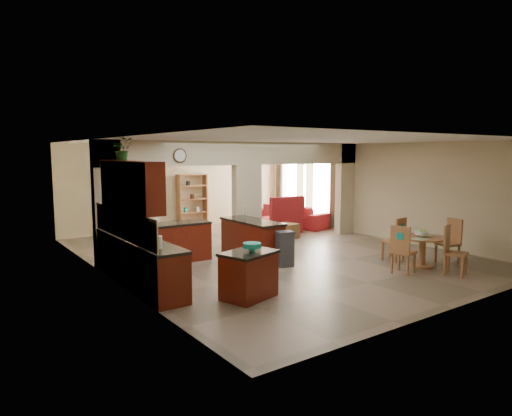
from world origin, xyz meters
TOP-DOWN VIEW (x-y plane):
  - floor at (0.00, 0.00)m, footprint 10.00×10.00m
  - ceiling at (0.00, 0.00)m, footprint 10.00×10.00m
  - wall_back at (0.00, 5.00)m, footprint 8.00×0.00m
  - wall_front at (0.00, -5.00)m, footprint 8.00×0.00m
  - wall_left at (-4.00, 0.00)m, footprint 0.00×10.00m
  - wall_right at (4.00, 0.00)m, footprint 0.00×10.00m
  - partition_left_pier at (-3.70, 1.00)m, footprint 0.60×0.25m
  - partition_center_pier at (0.00, 1.00)m, footprint 0.80×0.25m
  - partition_right_pier at (3.70, 1.00)m, footprint 0.60×0.25m
  - partition_header at (0.00, 1.00)m, footprint 8.00×0.25m
  - kitchen_counter at (-3.26, -0.25)m, footprint 2.52×3.29m
  - upper_cabinets at (-3.82, -0.80)m, footprint 0.35×2.40m
  - peninsula at (-0.60, -0.11)m, footprint 0.70×1.85m
  - wall_clock at (-2.00, 0.85)m, footprint 0.34×0.03m
  - rug at (1.20, 2.10)m, footprint 1.60×1.30m
  - fireplace at (-1.60, 4.83)m, footprint 1.60×0.35m
  - shelving_unit at (0.35, 4.82)m, footprint 1.00×0.32m
  - window_a at (3.97, 2.30)m, footprint 0.02×0.90m
  - window_b at (3.97, 4.00)m, footprint 0.02×0.90m
  - glazed_door at (3.97, 3.15)m, footprint 0.02×0.70m
  - drape_a_left at (3.93, 1.70)m, footprint 0.10×0.28m
  - drape_a_right at (3.93, 2.90)m, footprint 0.10×0.28m
  - drape_b_left at (3.93, 3.40)m, footprint 0.10×0.28m
  - drape_b_right at (3.93, 4.60)m, footprint 0.10×0.28m
  - ceiling_fan at (1.50, 3.00)m, footprint 1.00×1.00m
  - kitchen_island at (-2.42, -2.62)m, footprint 1.10×0.92m
  - teal_bowl at (-2.36, -2.65)m, footprint 0.32×0.32m
  - trash_can at (-0.50, -1.24)m, footprint 0.40×0.37m
  - dining_table at (1.93, -3.05)m, footprint 1.00×1.00m
  - fruit_bowl at (1.86, -3.06)m, footprint 0.29×0.29m
  - sofa at (3.30, 2.98)m, footprint 2.70×1.48m
  - chaise at (2.15, 2.33)m, footprint 1.30×1.13m
  - armchair at (0.74, 2.05)m, footprint 0.99×0.99m
  - ottoman at (1.67, 1.39)m, footprint 0.69×0.69m
  - plant at (-3.82, -0.46)m, footprint 0.43×0.38m
  - chair_north at (1.94, -2.35)m, footprint 0.47×0.47m
  - chair_east at (2.78, -3.20)m, footprint 0.49×0.49m
  - chair_south at (1.88, -3.77)m, footprint 0.54×0.54m
  - chair_west at (1.07, -3.16)m, footprint 0.50×0.50m

SIDE VIEW (x-z plane):
  - floor at x=0.00m, z-range 0.00..0.00m
  - rug at x=1.20m, z-range 0.00..0.01m
  - ottoman at x=1.67m, z-range 0.00..0.43m
  - chaise at x=2.15m, z-range 0.00..0.46m
  - armchair at x=0.74m, z-range 0.00..0.65m
  - trash_can at x=-0.50m, z-range 0.00..0.73m
  - sofa at x=3.30m, z-range 0.00..0.75m
  - kitchen_island at x=-2.42m, z-range 0.00..0.83m
  - peninsula at x=-0.60m, z-range 0.00..0.91m
  - kitchen_counter at x=-3.26m, z-range -0.27..1.20m
  - dining_table at x=1.93m, z-range 0.12..0.81m
  - chair_north at x=1.94m, z-range 0.04..1.07m
  - chair_east at x=2.78m, z-range 0.04..1.07m
  - chair_south at x=1.88m, z-range 0.04..1.07m
  - chair_west at x=1.07m, z-range 0.04..1.07m
  - fireplace at x=-1.60m, z-range 0.01..1.21m
  - fruit_bowl at x=1.86m, z-range 0.68..0.84m
  - teal_bowl at x=-2.36m, z-range 0.82..0.97m
  - shelving_unit at x=0.35m, z-range 0.00..1.80m
  - glazed_door at x=3.97m, z-range 0.00..2.10m
  - partition_center_pier at x=0.00m, z-range 0.00..2.20m
  - drape_a_left at x=3.93m, z-range 0.05..2.35m
  - drape_a_right at x=3.93m, z-range 0.05..2.35m
  - drape_b_left at x=3.93m, z-range 0.05..2.35m
  - drape_b_right at x=3.93m, z-range 0.05..2.35m
  - window_a at x=3.97m, z-range 0.25..2.15m
  - window_b at x=3.97m, z-range 0.25..2.15m
  - partition_left_pier at x=-3.70m, z-range 0.00..2.80m
  - partition_right_pier at x=3.70m, z-range 0.00..2.80m
  - wall_back at x=0.00m, z-range -2.60..5.40m
  - wall_front at x=0.00m, z-range -2.60..5.40m
  - wall_left at x=-4.00m, z-range -3.60..6.40m
  - wall_right at x=4.00m, z-range -3.60..6.40m
  - upper_cabinets at x=-3.82m, z-range 1.47..2.37m
  - wall_clock at x=-2.00m, z-range 2.28..2.62m
  - partition_header at x=0.00m, z-range 2.20..2.80m
  - ceiling_fan at x=1.50m, z-range 2.51..2.61m
  - plant at x=-3.82m, z-range 2.37..2.80m
  - ceiling at x=0.00m, z-range 2.80..2.80m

